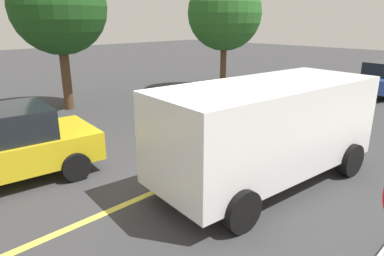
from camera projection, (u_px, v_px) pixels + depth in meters
The scene contains 5 objects.
ground_plane at pixel (179, 182), 7.60m from camera, with size 80.00×80.00×0.00m, color #38383A.
lane_marking_centre at pixel (258, 148), 9.60m from camera, with size 28.00×0.16×0.01m, color #E0D14C.
white_van at pixel (268, 126), 7.28m from camera, with size 5.39×2.74×2.20m.
tree_centre_verge at pixel (225, 13), 16.36m from camera, with size 3.53×3.53×5.49m.
tree_right_verge at pixel (58, 7), 12.66m from camera, with size 3.53×3.53×5.65m.
Camera 1 is at (-4.63, -5.11, 3.43)m, focal length 32.12 mm.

